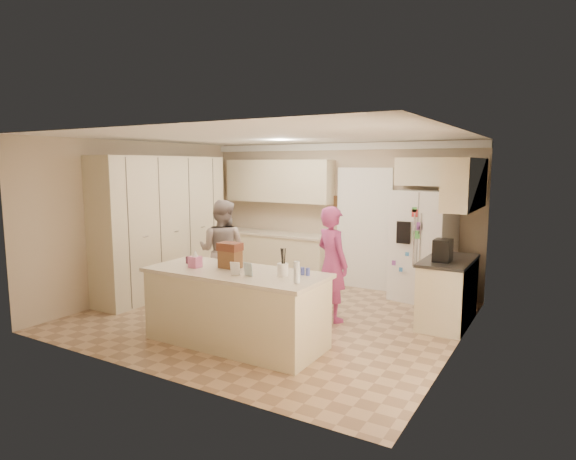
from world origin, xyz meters
The scene contains 41 objects.
floor centered at (0.00, 0.00, -0.01)m, with size 5.20×4.60×0.02m, color tan.
ceiling centered at (0.00, 0.00, 2.61)m, with size 5.20×4.60×0.02m, color white.
wall_back centered at (0.00, 2.31, 1.30)m, with size 5.20×0.02×2.60m, color #BCA88D.
wall_front centered at (0.00, -2.31, 1.30)m, with size 5.20×0.02×2.60m, color #BCA88D.
wall_left centered at (-2.61, 0.00, 1.30)m, with size 0.02×4.60×2.60m, color #BCA88D.
wall_right centered at (2.61, 0.00, 1.30)m, with size 0.02×4.60×2.60m, color #BCA88D.
crown_back centered at (0.00, 2.26, 2.53)m, with size 5.20×0.08×0.12m, color white.
pantry_bank centered at (-2.30, 0.20, 1.18)m, with size 0.60×2.60×2.35m, color beige.
back_base_cab centered at (-1.15, 2.00, 0.44)m, with size 2.20×0.60×0.88m, color beige.
back_countertop centered at (-1.15, 1.99, 0.90)m, with size 2.24×0.63×0.04m, color beige.
back_upper_cab centered at (-1.15, 2.12, 1.90)m, with size 2.20×0.35×0.80m, color beige.
doorway_opening centered at (0.55, 2.28, 1.05)m, with size 0.90×0.06×2.10m, color black.
doorway_casing centered at (0.55, 2.24, 1.05)m, with size 1.02×0.03×2.22m, color white.
wall_frame_upper centered at (0.02, 2.27, 1.55)m, with size 0.15×0.02×0.20m, color brown.
wall_frame_lower centered at (0.02, 2.27, 1.28)m, with size 0.15×0.02×0.20m, color brown.
refrigerator centered at (1.67, 2.01, 0.90)m, with size 0.90×0.70×1.80m, color white.
fridge_seam centered at (1.67, 1.65, 0.90)m, with size 0.01×0.02×1.78m, color gray.
fridge_dispenser centered at (1.45, 1.64, 1.15)m, with size 0.22×0.03×0.35m, color black.
fridge_handle_l centered at (1.62, 1.64, 1.05)m, with size 0.02×0.02×0.85m, color silver.
fridge_handle_r centered at (1.72, 1.64, 1.05)m, with size 0.02×0.02×0.85m, color silver.
over_fridge_cab centered at (1.65, 2.12, 2.10)m, with size 0.95×0.35×0.45m, color beige.
right_base_cab centered at (2.30, 1.00, 0.44)m, with size 0.60×1.20×0.88m, color beige.
right_countertop centered at (2.29, 1.00, 0.90)m, with size 0.63×1.24×0.04m, color #2D2B28.
right_upper_cab centered at (2.43, 1.20, 1.95)m, with size 0.35×1.50×0.70m, color beige.
coffee_maker centered at (2.25, 0.80, 1.07)m, with size 0.22×0.28×0.30m, color black.
island_base centered at (0.20, -1.10, 0.44)m, with size 2.20×0.90×0.88m, color beige.
island_top centered at (0.20, -1.10, 0.90)m, with size 2.28×0.96×0.05m, color beige.
utensil_crock centered at (0.85, -1.05, 1.00)m, with size 0.13×0.13×0.15m, color white.
tissue_box centered at (-0.35, -1.20, 1.00)m, with size 0.13×0.13×0.14m, color pink.
tissue_plume centered at (-0.35, -1.20, 1.10)m, with size 0.08×0.08×0.08m, color white.
dollhouse_body centered at (0.05, -1.00, 1.04)m, with size 0.26×0.18×0.22m, color brown.
dollhouse_roof centered at (0.05, -1.00, 1.20)m, with size 0.28×0.20×0.10m, color #592D1E.
jam_jar centered at (-0.60, -1.05, 0.97)m, with size 0.07×0.07×0.09m, color #59263F.
greeting_card_a centered at (0.35, -1.30, 1.01)m, with size 0.12×0.01×0.16m, color white.
greeting_card_b centered at (0.50, -1.25, 1.01)m, with size 0.12×0.01×0.16m, color silver.
water_bottle centered at (1.15, -1.25, 1.04)m, with size 0.07×0.07×0.24m, color silver.
shaker_salt centered at (1.02, -0.88, 0.97)m, with size 0.05×0.05×0.09m, color #3F4CB0.
shaker_pepper centered at (1.09, -0.88, 0.97)m, with size 0.05×0.05×0.09m, color #3F4CB0.
teen_boy centered at (-1.14, 0.35, 0.83)m, with size 0.80×0.63×1.65m, color gray.
teen_girl centered at (0.83, 0.34, 0.82)m, with size 0.60×0.39×1.64m, color #B34195.
fridge_magnets centered at (1.67, 1.64, 0.90)m, with size 0.76×0.02×1.44m, color tan, non-canonical shape.
Camera 1 is at (3.67, -5.74, 2.22)m, focal length 30.00 mm.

